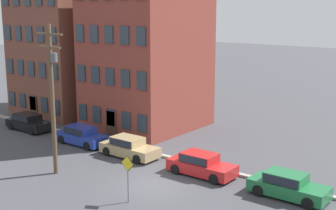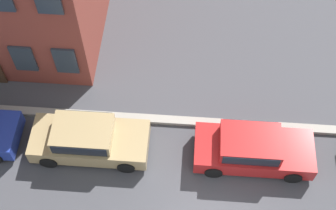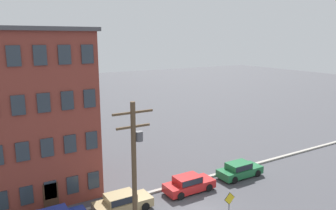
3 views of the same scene
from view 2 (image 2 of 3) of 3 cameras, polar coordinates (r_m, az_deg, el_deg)
name	(u,v)px [view 2 (image 2 of 3)]	position (r m, az deg, el deg)	size (l,w,h in m)	color
kerb_strip	(215,123)	(18.70, 5.81, -2.20)	(56.00, 0.36, 0.16)	#9E998E
car_tan	(88,138)	(17.76, -9.78, -4.03)	(4.40, 1.92, 1.43)	tan
car_red	(252,148)	(17.58, 10.23, -5.18)	(4.40, 1.92, 1.43)	#B21E1E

